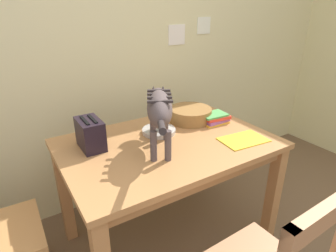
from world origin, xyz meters
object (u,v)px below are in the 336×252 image
object	(u,v)px
cat	(160,109)
book_stack	(215,118)
saucer_bowl	(159,131)
dining_table	(168,155)
magazine	(243,140)
wicker_basket	(190,114)
coffee_mug	(159,122)
toaster	(90,134)

from	to	relation	value
cat	book_stack	size ratio (longest dim) A/B	2.96
saucer_bowl	dining_table	bearing A→B (deg)	-96.70
magazine	book_stack	distance (m)	0.31
dining_table	saucer_bowl	world-z (taller)	saucer_bowl
dining_table	wicker_basket	distance (m)	0.39
magazine	wicker_basket	size ratio (longest dim) A/B	0.95
coffee_mug	magazine	bearing A→B (deg)	-44.09
wicker_basket	toaster	xyz separation A→B (m)	(-0.72, -0.03, 0.04)
cat	book_stack	bearing A→B (deg)	41.19
dining_table	coffee_mug	bearing A→B (deg)	81.56
coffee_mug	book_stack	bearing A→B (deg)	-8.69
saucer_bowl	book_stack	size ratio (longest dim) A/B	1.05
saucer_bowl	book_stack	distance (m)	0.41
cat	dining_table	bearing A→B (deg)	55.17
magazine	wicker_basket	distance (m)	0.43
cat	wicker_basket	world-z (taller)	cat
book_stack	wicker_basket	distance (m)	0.17
saucer_bowl	toaster	bearing A→B (deg)	176.24
cat	toaster	bearing A→B (deg)	177.06
coffee_mug	cat	bearing A→B (deg)	-119.49
dining_table	saucer_bowl	size ratio (longest dim) A/B	5.84
saucer_bowl	toaster	distance (m)	0.44
coffee_mug	book_stack	size ratio (longest dim) A/B	0.60
saucer_bowl	magazine	size ratio (longest dim) A/B	0.76
dining_table	book_stack	xyz separation A→B (m)	(0.42, 0.07, 0.13)
dining_table	toaster	xyz separation A→B (m)	(-0.41, 0.16, 0.18)
dining_table	book_stack	bearing A→B (deg)	9.90
magazine	wicker_basket	bearing A→B (deg)	107.49
wicker_basket	toaster	distance (m)	0.72
coffee_mug	wicker_basket	xyz separation A→B (m)	(0.28, 0.06, -0.03)
saucer_bowl	toaster	xyz separation A→B (m)	(-0.43, 0.03, 0.07)
saucer_bowl	coffee_mug	world-z (taller)	coffee_mug
book_stack	toaster	bearing A→B (deg)	173.87
magazine	toaster	xyz separation A→B (m)	(-0.81, 0.39, 0.08)
saucer_bowl	wicker_basket	size ratio (longest dim) A/B	0.73
magazine	toaster	distance (m)	0.90
book_stack	wicker_basket	world-z (taller)	wicker_basket
saucer_bowl	coffee_mug	bearing A→B (deg)	0.00
cat	saucer_bowl	distance (m)	0.30
wicker_basket	cat	bearing A→B (deg)	-148.96
cat	magazine	size ratio (longest dim) A/B	2.16
book_stack	toaster	distance (m)	0.84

